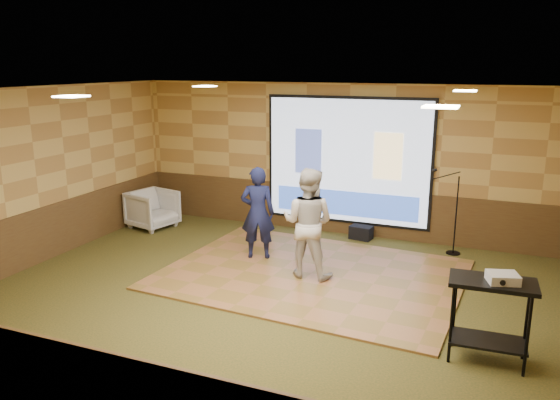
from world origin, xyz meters
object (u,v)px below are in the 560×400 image
at_px(player_right, 308,223).
at_px(mic_stand, 452,227).
at_px(player_left, 258,213).
at_px(av_table, 491,305).
at_px(projector, 503,278).
at_px(dance_floor, 312,274).
at_px(duffel_bag, 361,232).
at_px(banquet_chair, 153,209).
at_px(projector_screen, 347,162).

height_order(player_right, mic_stand, player_right).
height_order(player_left, av_table, player_left).
bearing_deg(projector, av_table, 148.67).
distance_m(dance_floor, projector, 3.49).
distance_m(mic_stand, duffel_bag, 1.76).
relative_size(player_right, duffel_bag, 4.19).
xyz_separation_m(projector, banquet_chair, (-6.79, 3.05, -0.66)).
bearing_deg(mic_stand, dance_floor, -118.73).
bearing_deg(banquet_chair, duffel_bag, -64.14).
height_order(dance_floor, player_left, player_left).
distance_m(projector_screen, duffel_bag, 1.41).
distance_m(av_table, banquet_chair, 7.35).
distance_m(player_right, av_table, 3.22).
bearing_deg(duffel_bag, player_left, -128.38).
bearing_deg(player_left, av_table, 132.41).
relative_size(dance_floor, projector, 14.47).
height_order(av_table, banquet_chair, av_table).
distance_m(player_left, banquet_chair, 3.01).
relative_size(dance_floor, mic_stand, 3.01).
bearing_deg(projector, player_right, 132.90).
xyz_separation_m(dance_floor, mic_stand, (2.00, 1.95, 0.48)).
bearing_deg(dance_floor, duffel_bag, 82.35).
distance_m(projector_screen, mic_stand, 2.34).
relative_size(dance_floor, player_left, 2.87).
bearing_deg(player_left, projector_screen, -136.64).
bearing_deg(dance_floor, player_right, -109.40).
bearing_deg(projector_screen, duffel_bag, -26.40).
bearing_deg(dance_floor, mic_stand, 44.33).
distance_m(dance_floor, player_left, 1.45).
height_order(dance_floor, av_table, av_table).
relative_size(projector_screen, av_table, 3.33).
bearing_deg(player_left, duffel_bag, -147.23).
bearing_deg(projector, duffel_bag, 105.80).
relative_size(projector_screen, player_left, 2.04).
xyz_separation_m(player_left, duffel_bag, (1.42, 1.79, -0.71)).
bearing_deg(mic_stand, banquet_chair, -156.67).
bearing_deg(av_table, duffel_bag, 122.00).
height_order(projector_screen, duffel_bag, projector_screen).
relative_size(dance_floor, banquet_chair, 5.37).
bearing_deg(projector, mic_stand, 85.55).
xyz_separation_m(dance_floor, player_left, (-1.13, 0.37, 0.83)).
height_order(projector, duffel_bag, projector).
height_order(projector_screen, mic_stand, projector_screen).
bearing_deg(player_left, dance_floor, 142.77).
bearing_deg(player_left, mic_stand, -172.07).
bearing_deg(av_table, dance_floor, 147.47).
height_order(projector_screen, projector, projector_screen).
xyz_separation_m(projector_screen, av_table, (2.82, -4.10, -0.77)).
height_order(mic_stand, banquet_chair, mic_stand).
distance_m(mic_stand, banquet_chair, 5.99).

